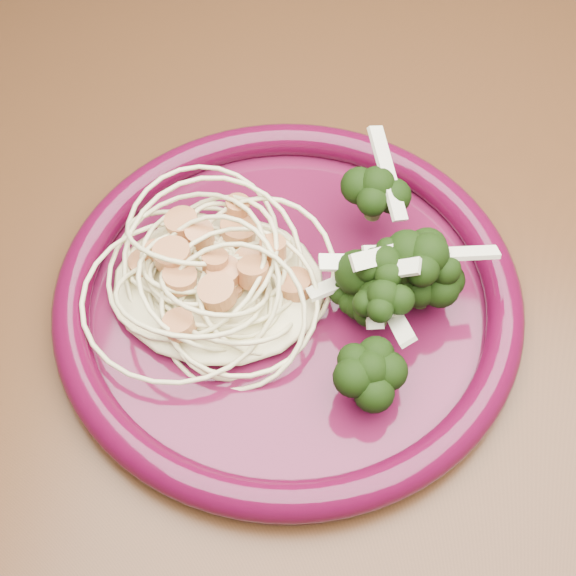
{
  "coord_description": "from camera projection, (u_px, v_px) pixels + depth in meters",
  "views": [
    {
      "loc": [
        0.13,
        -0.3,
        1.21
      ],
      "look_at": [
        0.07,
        0.01,
        0.77
      ],
      "focal_mm": 50.0,
      "sensor_mm": 36.0,
      "label": 1
    }
  ],
  "objects": [
    {
      "name": "dining_table",
      "position": [
        195.0,
        366.0,
        0.64
      ],
      "size": [
        1.2,
        0.8,
        0.75
      ],
      "color": "#472814",
      "rests_on": "ground"
    },
    {
      "name": "dinner_plate",
      "position": [
        288.0,
        295.0,
        0.55
      ],
      "size": [
        0.33,
        0.33,
        0.03
      ],
      "rotation": [
        0.0,
        0.0,
        0.03
      ],
      "color": "#450B23",
      "rests_on": "dining_table"
    },
    {
      "name": "onion_garnish",
      "position": [
        382.0,
        254.0,
        0.49
      ],
      "size": [
        0.07,
        0.11,
        0.06
      ],
      "primitive_type": null,
      "rotation": [
        0.0,
        0.0,
        0.03
      ],
      "color": "beige",
      "rests_on": "broccoli_pile"
    },
    {
      "name": "spaghetti_pile",
      "position": [
        217.0,
        277.0,
        0.54
      ],
      "size": [
        0.15,
        0.13,
        0.03
      ],
      "primitive_type": "ellipsoid",
      "rotation": [
        0.0,
        0.0,
        0.03
      ],
      "color": "beige",
      "rests_on": "dinner_plate"
    },
    {
      "name": "scallop_cluster",
      "position": [
        213.0,
        243.0,
        0.51
      ],
      "size": [
        0.13,
        0.13,
        0.04
      ],
      "primitive_type": null,
      "rotation": [
        0.0,
        0.0,
        0.03
      ],
      "color": "tan",
      "rests_on": "spaghetti_pile"
    },
    {
      "name": "broccoli_pile",
      "position": [
        377.0,
        285.0,
        0.52
      ],
      "size": [
        0.1,
        0.16,
        0.06
      ],
      "primitive_type": "ellipsoid",
      "rotation": [
        0.0,
        0.0,
        0.03
      ],
      "color": "black",
      "rests_on": "dinner_plate"
    }
  ]
}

